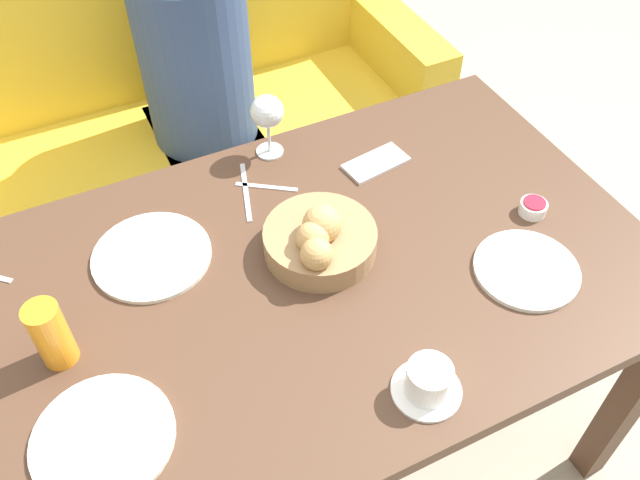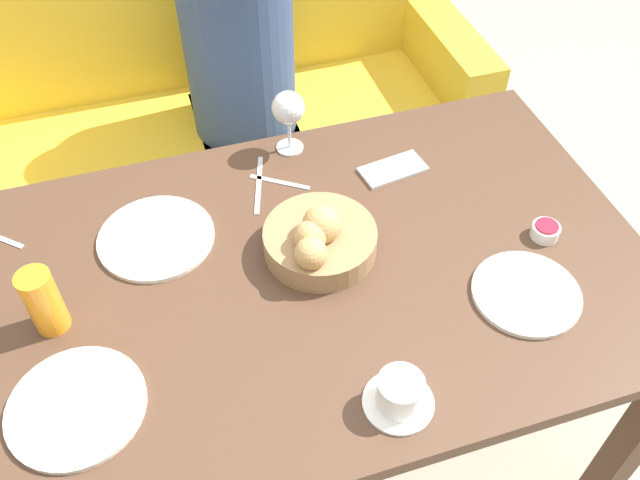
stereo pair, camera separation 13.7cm
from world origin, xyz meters
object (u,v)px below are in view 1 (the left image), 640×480
(coffee_cup, at_px, (428,382))
(jam_bowl_berry, at_px, (533,208))
(couch, at_px, (165,137))
(bread_basket, at_px, (320,239))
(plate_far_center, at_px, (152,256))
(plate_near_right, at_px, (526,270))
(seated_person, at_px, (203,107))
(wine_glass, at_px, (267,113))
(plate_near_left, at_px, (103,438))
(spoon_coffee, at_px, (267,187))
(fork_silver, at_px, (246,192))
(cell_phone, at_px, (376,163))
(juice_glass, at_px, (51,334))

(coffee_cup, distance_m, jam_bowl_berry, 0.51)
(couch, height_order, bread_basket, bread_basket)
(couch, distance_m, plate_far_center, 1.06)
(coffee_cup, height_order, jam_bowl_berry, coffee_cup)
(plate_near_right, bearing_deg, bread_basket, 147.30)
(seated_person, bearing_deg, wine_glass, -90.01)
(couch, relative_size, coffee_cup, 14.71)
(plate_near_left, xyz_separation_m, jam_bowl_berry, (0.96, 0.12, 0.01))
(seated_person, distance_m, coffee_cup, 1.31)
(jam_bowl_berry, bearing_deg, spoon_coffee, 146.17)
(bread_basket, height_order, spoon_coffee, bread_basket)
(bread_basket, bearing_deg, coffee_cup, -85.91)
(coffee_cup, bearing_deg, spoon_coffee, 94.56)
(fork_silver, bearing_deg, cell_phone, -8.36)
(couch, xyz_separation_m, spoon_coffee, (0.06, -0.84, 0.44))
(seated_person, relative_size, fork_silver, 6.29)
(bread_basket, bearing_deg, couch, 94.13)
(plate_near_right, height_order, cell_phone, plate_near_right)
(seated_person, height_order, fork_silver, seated_person)
(juice_glass, relative_size, fork_silver, 0.76)
(coffee_cup, relative_size, jam_bowl_berry, 2.11)
(plate_far_center, relative_size, juice_glass, 1.73)
(seated_person, bearing_deg, couch, 125.17)
(bread_basket, distance_m, coffee_cup, 0.37)
(wine_glass, height_order, jam_bowl_berry, wine_glass)
(seated_person, relative_size, wine_glass, 7.43)
(plate_near_right, height_order, fork_silver, plate_near_right)
(juice_glass, distance_m, spoon_coffee, 0.57)
(couch, xyz_separation_m, plate_near_right, (0.43, -1.29, 0.45))
(cell_phone, bearing_deg, jam_bowl_berry, -51.68)
(wine_glass, bearing_deg, plate_far_center, -149.93)
(couch, bearing_deg, fork_silver, -89.43)
(plate_near_right, height_order, juice_glass, juice_glass)
(plate_far_center, bearing_deg, plate_near_left, -117.80)
(wine_glass, bearing_deg, fork_silver, -134.70)
(plate_near_left, distance_m, spoon_coffee, 0.65)
(couch, relative_size, fork_silver, 9.86)
(jam_bowl_berry, relative_size, fork_silver, 0.32)
(seated_person, xyz_separation_m, plate_near_left, (-0.53, -1.12, 0.25))
(plate_near_left, distance_m, wine_glass, 0.77)
(plate_far_center, height_order, juice_glass, juice_glass)
(wine_glass, xyz_separation_m, cell_phone, (0.20, -0.15, -0.11))
(bread_basket, bearing_deg, jam_bowl_berry, -11.75)
(fork_silver, bearing_deg, seated_person, 81.40)
(seated_person, height_order, bread_basket, seated_person)
(jam_bowl_berry, relative_size, cell_phone, 0.37)
(seated_person, bearing_deg, fork_silver, -98.60)
(couch, height_order, coffee_cup, couch)
(bread_basket, xyz_separation_m, spoon_coffee, (-0.02, 0.23, -0.04))
(seated_person, bearing_deg, juice_glass, -120.95)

